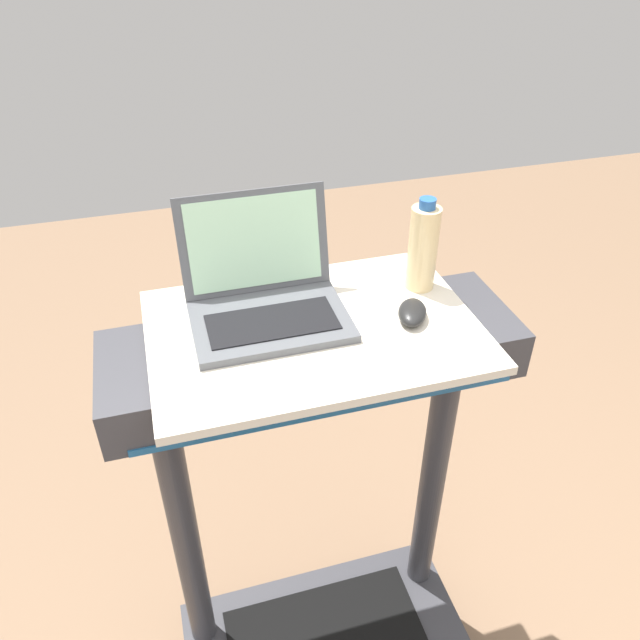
{
  "coord_description": "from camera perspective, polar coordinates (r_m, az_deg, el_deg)",
  "views": [
    {
      "loc": [
        -0.28,
        -0.33,
        1.96
      ],
      "look_at": [
        0.0,
        0.65,
        1.24
      ],
      "focal_mm": 35.17,
      "sensor_mm": 36.0,
      "label": 1
    }
  ],
  "objects": [
    {
      "name": "desk_board",
      "position": [
        1.33,
        -0.6,
        -0.92
      ],
      "size": [
        0.69,
        0.48,
        0.02
      ],
      "primitive_type": "cube",
      "color": "beige",
      "rests_on": "treadmill_base"
    },
    {
      "name": "laptop",
      "position": [
        1.34,
        -5.02,
        2.31
      ],
      "size": [
        0.33,
        0.28,
        0.24
      ],
      "rotation": [
        0.0,
        0.0,
        0.08
      ],
      "color": "#515459",
      "rests_on": "desk_board"
    },
    {
      "name": "computer_mouse",
      "position": [
        1.35,
        8.4,
        0.69
      ],
      "size": [
        0.1,
        0.12,
        0.03
      ],
      "primitive_type": "ellipsoid",
      "rotation": [
        0.0,
        0.0,
        -0.45
      ],
      "color": "black",
      "rests_on": "desk_board"
    },
    {
      "name": "water_bottle",
      "position": [
        1.42,
        9.35,
        6.55
      ],
      "size": [
        0.07,
        0.07,
        0.22
      ],
      "color": "beige",
      "rests_on": "desk_board"
    }
  ]
}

